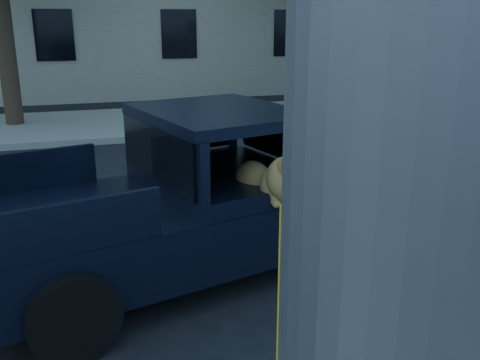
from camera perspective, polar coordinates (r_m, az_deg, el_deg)
The scene contains 5 objects.
ground at distance 6.16m, azimuth 7.09°, elevation -10.12°, with size 120.00×120.00×0.00m, color black.
far_sidewalk at distance 14.64m, azimuth -7.19°, elevation 6.27°, with size 60.00×4.00×0.15m, color gray.
lane_stripes at distance 9.82m, azimuth 10.08°, elevation 0.31°, with size 21.60×0.14×0.01m, color silver, non-canonical shape.
pickup_truck at distance 6.05m, azimuth -4.82°, elevation -4.11°, with size 5.46×3.30×1.83m.
mail_truck at distance 13.72m, azimuth 16.02°, elevation 9.40°, with size 4.78×2.65×2.54m.
Camera 1 is at (-2.23, -5.00, 2.81)m, focal length 40.00 mm.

